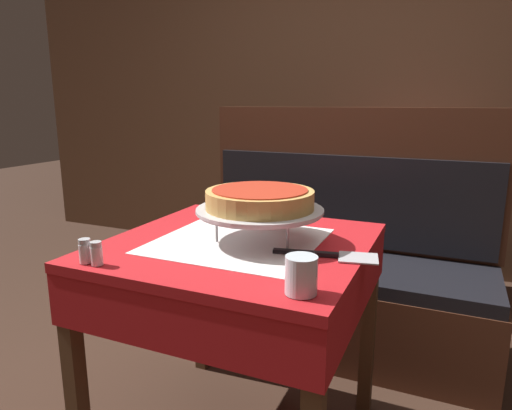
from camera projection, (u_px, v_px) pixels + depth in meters
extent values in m
cube|color=red|center=(238.00, 245.00, 1.48)|extent=(0.81, 0.81, 0.03)
cube|color=white|center=(238.00, 241.00, 1.48)|extent=(0.50, 0.50, 0.00)
cube|color=red|center=(239.00, 273.00, 1.50)|extent=(0.81, 0.81, 0.16)
cube|color=#4C331E|center=(76.00, 385.00, 1.38)|extent=(0.05, 0.05, 0.73)
cube|color=#4C331E|center=(201.00, 293.00, 2.04)|extent=(0.05, 0.05, 0.73)
cube|color=#4C331E|center=(368.00, 325.00, 1.75)|extent=(0.05, 0.05, 0.73)
cube|color=red|center=(404.00, 179.00, 2.79)|extent=(0.70, 0.70, 0.03)
cube|color=white|center=(405.00, 177.00, 2.79)|extent=(0.43, 0.43, 0.00)
cube|color=red|center=(403.00, 196.00, 2.82)|extent=(0.69, 0.69, 0.18)
cube|color=#4C331E|center=(339.00, 246.00, 2.72)|extent=(0.05, 0.05, 0.72)
cube|color=#4C331E|center=(453.00, 260.00, 2.47)|extent=(0.05, 0.05, 0.72)
cube|color=#4C331E|center=(360.00, 221.00, 3.28)|extent=(0.05, 0.05, 0.72)
cube|color=#4C331E|center=(454.00, 231.00, 3.03)|extent=(0.05, 0.05, 0.72)
cube|color=#4C2819|center=(334.00, 308.00, 2.27)|extent=(1.48, 0.53, 0.39)
cube|color=black|center=(336.00, 265.00, 2.22)|extent=(1.45, 0.52, 0.06)
cube|color=#4C2819|center=(350.00, 179.00, 2.34)|extent=(1.48, 0.06, 0.72)
cube|color=black|center=(347.00, 201.00, 2.33)|extent=(1.42, 0.02, 0.46)
cube|color=brown|center=(367.00, 102.00, 3.26)|extent=(6.00, 0.04, 2.40)
cylinder|color=#ADADB2|center=(275.00, 217.00, 1.59)|extent=(0.01, 0.01, 0.09)
cylinder|color=#ADADB2|center=(217.00, 228.00, 1.45)|extent=(0.01, 0.01, 0.09)
cylinder|color=#ADADB2|center=(288.00, 237.00, 1.36)|extent=(0.01, 0.01, 0.09)
cylinder|color=#ADADB2|center=(260.00, 214.00, 1.46)|extent=(0.28, 0.28, 0.01)
cylinder|color=silver|center=(260.00, 212.00, 1.45)|extent=(0.40, 0.40, 0.01)
cylinder|color=silver|center=(260.00, 210.00, 1.45)|extent=(0.41, 0.41, 0.01)
cylinder|color=tan|center=(260.00, 199.00, 1.44)|extent=(0.34, 0.34, 0.06)
cylinder|color=red|center=(260.00, 190.00, 1.44)|extent=(0.30, 0.30, 0.01)
cube|color=#BCBCC1|center=(358.00, 258.00, 1.31)|extent=(0.13, 0.11, 0.00)
cube|color=black|center=(305.00, 253.00, 1.34)|extent=(0.19, 0.06, 0.01)
cylinder|color=silver|center=(301.00, 275.00, 1.06)|extent=(0.08, 0.08, 0.09)
cylinder|color=silver|center=(85.00, 253.00, 1.27)|extent=(0.03, 0.03, 0.05)
cylinder|color=#B7B7BC|center=(84.00, 242.00, 1.26)|extent=(0.03, 0.03, 0.02)
cylinder|color=silver|center=(97.00, 256.00, 1.25)|extent=(0.03, 0.03, 0.05)
cylinder|color=#B7B7BC|center=(96.00, 244.00, 1.24)|extent=(0.03, 0.03, 0.01)
cube|color=black|center=(390.00, 172.00, 2.87)|extent=(0.12, 0.12, 0.03)
cylinder|color=black|center=(391.00, 160.00, 2.86)|extent=(0.01, 0.01, 0.12)
cylinder|color=white|center=(391.00, 161.00, 2.89)|extent=(0.04, 0.04, 0.09)
cylinder|color=#99194C|center=(386.00, 162.00, 2.86)|extent=(0.04, 0.04, 0.09)
cylinder|color=red|center=(395.00, 163.00, 2.83)|extent=(0.04, 0.04, 0.09)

